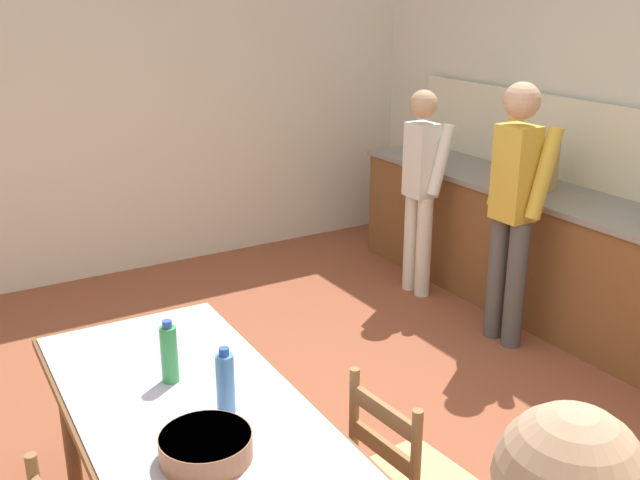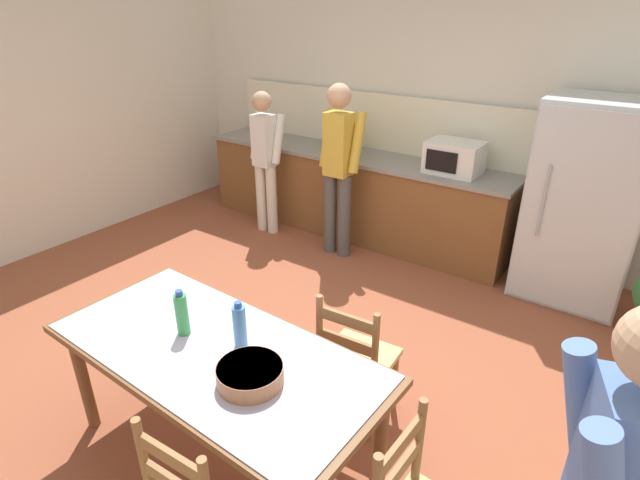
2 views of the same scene
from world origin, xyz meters
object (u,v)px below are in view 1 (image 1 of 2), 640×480
at_px(dining_table, 192,427).
at_px(bottle_off_centre, 225,383).
at_px(paper_bag, 538,163).
at_px(serving_bowl, 206,445).
at_px(person_at_counter, 514,202).
at_px(person_at_sink, 421,182).
at_px(bottle_near_centre, 169,353).

distance_m(dining_table, bottle_off_centre, 0.25).
bearing_deg(paper_bag, serving_bowl, -64.01).
relative_size(dining_table, person_at_counter, 1.09).
bearing_deg(person_at_sink, bottle_near_centre, -147.47).
distance_m(bottle_off_centre, person_at_sink, 3.18).
bearing_deg(dining_table, bottle_near_centre, 178.32).
xyz_separation_m(serving_bowl, person_at_sink, (-2.21, 2.67, 0.06)).
xyz_separation_m(bottle_off_centre, person_at_sink, (-1.98, 2.49, -0.01)).
bearing_deg(bottle_off_centre, serving_bowl, -38.01).
height_order(paper_bag, bottle_off_centre, paper_bag).
distance_m(paper_bag, bottle_off_centre, 3.27).
distance_m(bottle_off_centre, person_at_counter, 2.67).
bearing_deg(serving_bowl, bottle_near_centre, 171.76).
relative_size(bottle_near_centre, bottle_off_centre, 1.00).
xyz_separation_m(bottle_near_centre, serving_bowl, (0.56, -0.08, -0.07)).
height_order(bottle_near_centre, person_at_sink, person_at_sink).
distance_m(paper_bag, person_at_sink, 0.86).
xyz_separation_m(paper_bag, bottle_off_centre, (1.31, -2.98, -0.21)).
height_order(bottle_near_centre, bottle_off_centre, same).
distance_m(paper_bag, serving_bowl, 3.53).
height_order(paper_bag, bottle_near_centre, paper_bag).
relative_size(paper_bag, person_at_sink, 0.23).
bearing_deg(dining_table, serving_bowl, -12.83).
distance_m(dining_table, person_at_counter, 2.75).
distance_m(paper_bag, person_at_counter, 0.61).
relative_size(bottle_off_centre, person_at_counter, 0.16).
height_order(bottle_off_centre, serving_bowl, bottle_off_centre).
bearing_deg(person_at_counter, person_at_sink, 88.87).
height_order(paper_bag, dining_table, paper_bag).
bearing_deg(dining_table, paper_bag, 111.48).
relative_size(paper_bag, bottle_near_centre, 1.33).
relative_size(paper_bag, bottle_off_centre, 1.33).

